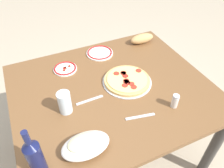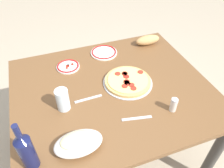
% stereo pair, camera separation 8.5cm
% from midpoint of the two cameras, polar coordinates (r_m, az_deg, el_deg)
% --- Properties ---
extents(ground_plane, '(8.00, 8.00, 0.00)m').
position_cam_midpoint_polar(ground_plane, '(1.98, 1.28, -16.69)').
color(ground_plane, tan).
rests_on(ground_plane, ground).
extents(dining_table, '(1.24, 1.06, 0.74)m').
position_cam_midpoint_polar(dining_table, '(1.49, 1.64, -4.07)').
color(dining_table, brown).
rests_on(dining_table, ground).
extents(pepperoni_pizza, '(0.32, 0.32, 0.03)m').
position_cam_midpoint_polar(pepperoni_pizza, '(1.44, 5.78, 0.69)').
color(pepperoni_pizza, '#B7B7BC').
rests_on(pepperoni_pizza, dining_table).
extents(baked_pasta_dish, '(0.24, 0.15, 0.08)m').
position_cam_midpoint_polar(baked_pasta_dish, '(1.10, -6.48, -14.91)').
color(baked_pasta_dish, white).
rests_on(baked_pasta_dish, dining_table).
extents(wine_bottle, '(0.07, 0.07, 0.29)m').
position_cam_midpoint_polar(wine_bottle, '(1.04, -19.08, -16.11)').
color(wine_bottle, '#141942').
rests_on(wine_bottle, dining_table).
extents(water_glass, '(0.07, 0.07, 0.14)m').
position_cam_midpoint_polar(water_glass, '(1.26, -10.79, -4.05)').
color(water_glass, silver).
rests_on(water_glass, dining_table).
extents(side_plate_near, '(0.16, 0.16, 0.02)m').
position_cam_midpoint_polar(side_plate_near, '(1.59, -9.82, 4.50)').
color(side_plate_near, white).
rests_on(side_plate_near, dining_table).
extents(side_plate_far, '(0.20, 0.20, 0.02)m').
position_cam_midpoint_polar(side_plate_far, '(1.71, -0.68, 8.18)').
color(side_plate_far, white).
rests_on(side_plate_far, dining_table).
extents(bread_loaf, '(0.20, 0.09, 0.08)m').
position_cam_midpoint_polar(bread_loaf, '(1.83, 10.55, 11.11)').
color(bread_loaf, tan).
rests_on(bread_loaf, dining_table).
extents(spice_shaker, '(0.04, 0.04, 0.09)m').
position_cam_midpoint_polar(spice_shaker, '(1.30, 17.49, -5.21)').
color(spice_shaker, silver).
rests_on(spice_shaker, dining_table).
extents(fork_left, '(0.17, 0.05, 0.00)m').
position_cam_midpoint_polar(fork_left, '(1.24, 8.41, -8.85)').
color(fork_left, '#B7B7BC').
rests_on(fork_left, dining_table).
extents(fork_right, '(0.17, 0.02, 0.00)m').
position_cam_midpoint_polar(fork_right, '(1.34, -4.33, -3.89)').
color(fork_right, '#B7B7BC').
rests_on(fork_right, dining_table).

